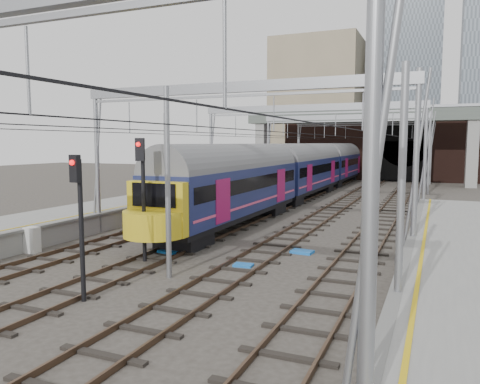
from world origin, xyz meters
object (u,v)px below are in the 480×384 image
at_px(signal_near_left, 142,185).
at_px(signal_near_centre, 79,209).
at_px(train_main, 327,166).
at_px(relay_cabinet, 32,240).
at_px(train_second, 286,166).

relative_size(signal_near_left, signal_near_centre, 1.12).
height_order(train_main, signal_near_left, signal_near_left).
relative_size(signal_near_left, relay_cabinet, 4.40).
bearing_deg(relay_cabinet, train_main, 78.58).
xyz_separation_m(signal_near_centre, relay_cabinet, (-6.71, 4.33, -2.35)).
bearing_deg(train_second, signal_near_centre, -82.47).
height_order(train_second, signal_near_centre, train_second).
bearing_deg(signal_near_left, signal_near_centre, -94.08).
xyz_separation_m(train_second, signal_near_left, (3.78, -32.10, 0.78)).
bearing_deg(relay_cabinet, signal_near_centre, -34.72).
bearing_deg(signal_near_centre, relay_cabinet, 153.73).
relative_size(train_main, signal_near_centre, 14.42).
distance_m(train_main, signal_near_centre, 38.85).
bearing_deg(train_main, signal_near_centre, -88.66).
height_order(train_second, relay_cabinet, train_second).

